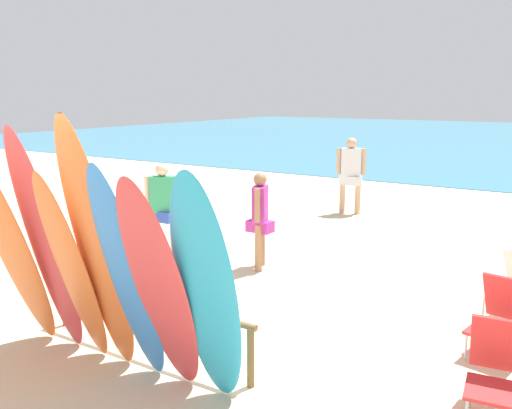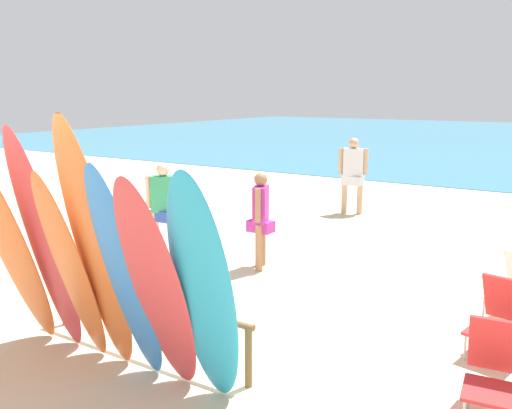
# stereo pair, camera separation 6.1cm
# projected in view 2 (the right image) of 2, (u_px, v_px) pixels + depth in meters

# --- Properties ---
(ground) EXTENTS (60.00, 60.00, 0.00)m
(ground) POSITION_uv_depth(u_px,v_px,m) (462.00, 180.00, 17.34)
(ground) COLOR beige
(surfboard_rack) EXTENTS (2.70, 0.07, 0.62)m
(surfboard_rack) POSITION_uv_depth(u_px,v_px,m) (144.00, 308.00, 5.73)
(surfboard_rack) COLOR brown
(surfboard_rack) RESTS_ON ground
(surfboard_orange_0) EXTENTS (0.59, 0.89, 2.28)m
(surfboard_orange_0) POSITION_uv_depth(u_px,v_px,m) (11.00, 246.00, 5.64)
(surfboard_orange_0) COLOR orange
(surfboard_orange_0) RESTS_ON ground
(surfboard_red_1) EXTENTS (0.61, 0.70, 2.40)m
(surfboard_red_1) POSITION_uv_depth(u_px,v_px,m) (45.00, 243.00, 5.54)
(surfboard_red_1) COLOR #D13D42
(surfboard_red_1) RESTS_ON ground
(surfboard_orange_2) EXTENTS (0.55, 0.72, 2.00)m
(surfboard_orange_2) POSITION_uv_depth(u_px,v_px,m) (71.00, 269.00, 5.35)
(surfboard_orange_2) COLOR orange
(surfboard_orange_2) RESTS_ON ground
(surfboard_orange_3) EXTENTS (0.54, 0.71, 2.52)m
(surfboard_orange_3) POSITION_uv_depth(u_px,v_px,m) (95.00, 248.00, 5.11)
(surfboard_orange_3) COLOR orange
(surfboard_orange_3) RESTS_ON ground
(surfboard_blue_4) EXTENTS (0.57, 0.75, 2.13)m
(surfboard_blue_4) POSITION_uv_depth(u_px,v_px,m) (126.00, 276.00, 4.95)
(surfboard_blue_4) COLOR #337AD1
(surfboard_blue_4) RESTS_ON ground
(surfboard_red_5) EXTENTS (0.60, 0.80, 2.06)m
(surfboard_red_5) POSITION_uv_depth(u_px,v_px,m) (157.00, 289.00, 4.72)
(surfboard_red_5) COLOR #D13D42
(surfboard_red_5) RESTS_ON ground
(surfboard_teal_6) EXTENTS (0.63, 0.69, 2.12)m
(surfboard_teal_6) POSITION_uv_depth(u_px,v_px,m) (204.00, 292.00, 4.55)
(surfboard_teal_6) COLOR #289EC6
(surfboard_teal_6) RESTS_ON ground
(beachgoer_strolling) EXTENTS (0.61, 0.36, 1.71)m
(beachgoer_strolling) POSITION_uv_depth(u_px,v_px,m) (353.00, 170.00, 12.31)
(beachgoer_strolling) COLOR tan
(beachgoer_strolling) RESTS_ON ground
(beachgoer_photographing) EXTENTS (0.39, 0.53, 1.49)m
(beachgoer_photographing) POSITION_uv_depth(u_px,v_px,m) (261.00, 214.00, 8.46)
(beachgoer_photographing) COLOR #9E704C
(beachgoer_photographing) RESTS_ON ground
(beachgoer_midbeach) EXTENTS (0.53, 0.37, 1.57)m
(beachgoer_midbeach) POSITION_uv_depth(u_px,v_px,m) (164.00, 203.00, 9.03)
(beachgoer_midbeach) COLOR beige
(beachgoer_midbeach) RESTS_ON ground
(beach_chair_blue) EXTENTS (0.61, 0.75, 0.82)m
(beach_chair_blue) POSITION_uv_depth(u_px,v_px,m) (502.00, 316.00, 5.66)
(beach_chair_blue) COLOR #B7B7BC
(beach_chair_blue) RESTS_ON ground
(beach_chair_striped) EXTENTS (0.57, 0.69, 0.84)m
(beach_chair_striped) POSITION_uv_depth(u_px,v_px,m) (498.00, 368.00, 4.58)
(beach_chair_striped) COLOR #B7B7BC
(beach_chair_striped) RESTS_ON ground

